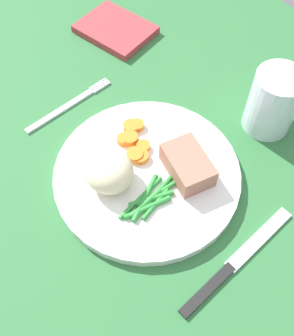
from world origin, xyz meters
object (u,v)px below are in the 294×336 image
at_px(knife, 235,262).
at_px(napkin, 116,29).
at_px(dinner_plate, 147,175).
at_px(meat_portion, 187,164).
at_px(water_glass, 272,105).
at_px(fork, 69,105).

xyz_separation_m(knife, napkin, (-0.45, 0.18, 0.00)).
bearing_deg(napkin, knife, -21.37).
bearing_deg(knife, dinner_plate, 175.32).
distance_m(meat_portion, napkin, 0.34).
bearing_deg(napkin, dinner_plate, -31.87).
distance_m(dinner_plate, meat_portion, 0.06).
bearing_deg(napkin, water_glass, 5.90).
bearing_deg(dinner_plate, knife, -0.95).
height_order(fork, water_glass, water_glass).
bearing_deg(fork, knife, 1.05).
xyz_separation_m(fork, water_glass, (0.24, 0.21, 0.04)).
xyz_separation_m(fork, napkin, (-0.09, 0.18, 0.00)).
xyz_separation_m(dinner_plate, fork, (-0.19, -0.00, -0.01)).
relative_size(fork, water_glass, 1.63).
distance_m(dinner_plate, knife, 0.17).
height_order(dinner_plate, water_glass, water_glass).
relative_size(meat_portion, fork, 0.47).
relative_size(dinner_plate, fork, 1.62).
bearing_deg(dinner_plate, water_glass, 75.96).
bearing_deg(knife, water_glass, 115.87).
relative_size(fork, knife, 0.81).
xyz_separation_m(meat_portion, fork, (-0.23, -0.04, -0.03)).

